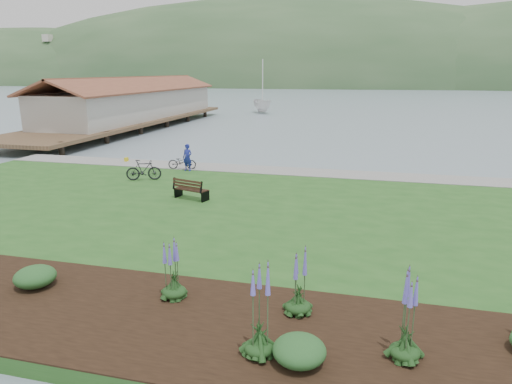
% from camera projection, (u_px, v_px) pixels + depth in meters
% --- Properties ---
extents(ground, '(600.00, 600.00, 0.00)m').
position_uv_depth(ground, '(238.00, 211.00, 20.25)').
color(ground, slate).
rests_on(ground, ground).
extents(lawn, '(34.00, 20.00, 0.40)m').
position_uv_depth(lawn, '(224.00, 221.00, 18.32)').
color(lawn, '#22511C').
rests_on(lawn, ground).
extents(shoreline_path, '(34.00, 2.20, 0.03)m').
position_uv_depth(shoreline_path, '(272.00, 170.00, 26.60)').
color(shoreline_path, gray).
rests_on(shoreline_path, lawn).
extents(garden_bed, '(24.00, 4.40, 0.04)m').
position_uv_depth(garden_bed, '(243.00, 329.00, 10.25)').
color(garden_bed, black).
rests_on(garden_bed, lawn).
extents(far_hillside, '(580.00, 80.00, 38.00)m').
position_uv_depth(far_hillside, '(414.00, 87.00, 174.64)').
color(far_hillside, '#32542F').
rests_on(far_hillside, ground).
extents(pier_pavilion, '(8.00, 36.00, 5.40)m').
position_uv_depth(pier_pavilion, '(135.00, 103.00, 50.11)').
color(pier_pavilion, '#4C3826').
rests_on(pier_pavilion, ground).
extents(park_bench, '(1.71, 1.07, 0.99)m').
position_uv_depth(park_bench, '(190.00, 189.00, 20.52)').
color(park_bench, black).
rests_on(park_bench, lawn).
extents(person, '(0.73, 0.55, 1.84)m').
position_uv_depth(person, '(187.00, 155.00, 26.30)').
color(person, navy).
rests_on(person, lawn).
extents(bicycle_a, '(0.91, 1.73, 0.86)m').
position_uv_depth(bicycle_a, '(182.00, 162.00, 26.90)').
color(bicycle_a, black).
rests_on(bicycle_a, lawn).
extents(bicycle_b, '(1.19, 1.89, 1.10)m').
position_uv_depth(bicycle_b, '(144.00, 170.00, 24.13)').
color(bicycle_b, black).
rests_on(bicycle_b, lawn).
extents(sailboat, '(12.62, 12.69, 24.33)m').
position_uv_depth(sailboat, '(263.00, 113.00, 66.88)').
color(sailboat, silver).
rests_on(sailboat, ground).
extents(pannier, '(0.19, 0.27, 0.27)m').
position_uv_depth(pannier, '(126.00, 160.00, 29.14)').
color(pannier, gold).
rests_on(pannier, lawn).
extents(echium_0, '(0.62, 0.62, 2.27)m').
position_uv_depth(echium_0, '(259.00, 316.00, 9.08)').
color(echium_0, '#143613').
rests_on(echium_0, garden_bed).
extents(echium_1, '(0.62, 0.62, 1.80)m').
position_uv_depth(echium_1, '(298.00, 287.00, 10.74)').
color(echium_1, '#143613').
rests_on(echium_1, garden_bed).
extents(echium_2, '(0.62, 0.62, 1.98)m').
position_uv_depth(echium_2, '(407.00, 323.00, 8.97)').
color(echium_2, '#143613').
rests_on(echium_2, garden_bed).
extents(echium_4, '(0.62, 0.62, 1.82)m').
position_uv_depth(echium_4, '(173.00, 271.00, 11.46)').
color(echium_4, '#143613').
rests_on(echium_4, garden_bed).
extents(shrub_0, '(1.08, 1.08, 0.54)m').
position_uv_depth(shrub_0, '(35.00, 277.00, 12.19)').
color(shrub_0, '#1E4C21').
rests_on(shrub_0, garden_bed).
extents(shrub_1, '(1.07, 1.07, 0.54)m').
position_uv_depth(shrub_1, '(299.00, 351.00, 8.98)').
color(shrub_1, '#1E4C21').
rests_on(shrub_1, garden_bed).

